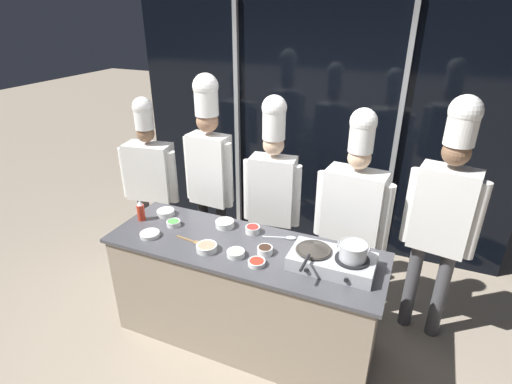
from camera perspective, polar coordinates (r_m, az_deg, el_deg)
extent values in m
plane|color=gray|center=(3.66, -1.64, -19.79)|extent=(24.00, 24.00, 0.00)
cube|color=black|center=(4.46, 8.03, 8.92)|extent=(4.18, 0.04, 2.70)
cube|color=gray|center=(4.72, -2.69, 10.05)|extent=(0.05, 0.05, 2.70)
cube|color=gray|center=(4.29, 19.43, 7.02)|extent=(0.05, 0.05, 2.70)
cube|color=gray|center=(3.36, -1.74, -14.48)|extent=(2.09, 0.68, 0.88)
cube|color=#47474C|center=(3.09, -1.85, -7.97)|extent=(2.16, 0.72, 0.03)
cube|color=#B2B5BA|center=(2.88, 10.80, -9.71)|extent=(0.59, 0.32, 0.10)
cylinder|color=black|center=(2.87, 8.24, -8.26)|extent=(0.24, 0.24, 0.01)
cylinder|color=black|center=(2.77, 7.19, -11.04)|extent=(0.03, 0.01, 0.03)
cylinder|color=black|center=(2.83, 13.58, -9.31)|extent=(0.24, 0.24, 0.01)
cylinder|color=black|center=(2.72, 12.77, -12.19)|extent=(0.03, 0.01, 0.03)
cylinder|color=#38332D|center=(2.86, 8.25, -8.09)|extent=(0.24, 0.24, 0.01)
cone|color=#38332D|center=(2.85, 8.28, -7.77)|extent=(0.26, 0.26, 0.05)
cylinder|color=black|center=(2.67, 7.01, -9.96)|extent=(0.02, 0.19, 0.02)
cylinder|color=#B7BABF|center=(2.80, 13.71, -8.27)|extent=(0.18, 0.18, 0.11)
torus|color=#B7BABF|center=(2.77, 13.82, -7.31)|extent=(0.19, 0.19, 0.01)
torus|color=#B7BABF|center=(2.79, 11.69, -7.26)|extent=(0.01, 0.05, 0.05)
torus|color=#B7BABF|center=(2.77, 15.90, -8.05)|extent=(0.01, 0.05, 0.05)
cylinder|color=red|center=(3.54, -16.11, -2.81)|extent=(0.06, 0.06, 0.14)
cone|color=white|center=(3.50, -16.29, -1.49)|extent=(0.05, 0.05, 0.04)
cylinder|color=white|center=(3.30, -14.92, -5.89)|extent=(0.16, 0.16, 0.03)
torus|color=white|center=(3.30, -14.95, -5.66)|extent=(0.16, 0.16, 0.01)
cylinder|color=silver|center=(3.30, -14.94, -5.76)|extent=(0.13, 0.13, 0.02)
cylinder|color=white|center=(3.04, -7.05, -7.93)|extent=(0.16, 0.16, 0.05)
torus|color=white|center=(3.02, -7.08, -7.54)|extent=(0.16, 0.16, 0.01)
cylinder|color=#9E896B|center=(3.03, -7.07, -7.72)|extent=(0.13, 0.13, 0.03)
cylinder|color=white|center=(2.98, 1.29, -8.34)|extent=(0.12, 0.12, 0.05)
torus|color=white|center=(2.97, 1.29, -7.92)|extent=(0.12, 0.12, 0.01)
cylinder|color=#382319|center=(2.98, 1.29, -8.12)|extent=(0.09, 0.09, 0.03)
cylinder|color=white|center=(3.59, -12.77, -2.91)|extent=(0.15, 0.15, 0.04)
torus|color=white|center=(3.58, -12.80, -2.60)|extent=(0.15, 0.15, 0.01)
cylinder|color=white|center=(3.58, -12.79, -2.74)|extent=(0.12, 0.12, 0.02)
cylinder|color=white|center=(2.96, -2.91, -8.77)|extent=(0.13, 0.13, 0.04)
torus|color=white|center=(2.95, -2.92, -8.45)|extent=(0.13, 0.13, 0.01)
cylinder|color=#EAA893|center=(2.96, -2.91, -8.60)|extent=(0.11, 0.11, 0.02)
cylinder|color=white|center=(3.33, -4.47, -4.56)|extent=(0.15, 0.15, 0.05)
torus|color=white|center=(3.32, -4.49, -4.18)|extent=(0.16, 0.16, 0.01)
cylinder|color=beige|center=(3.32, -4.48, -4.36)|extent=(0.13, 0.13, 0.03)
cylinder|color=white|center=(3.41, -11.70, -4.40)|extent=(0.11, 0.11, 0.04)
torus|color=white|center=(3.40, -11.73, -4.11)|extent=(0.12, 0.12, 0.01)
cylinder|color=#4C9E47|center=(3.40, -11.72, -4.24)|extent=(0.09, 0.09, 0.02)
cylinder|color=white|center=(2.87, 0.10, -10.09)|extent=(0.12, 0.12, 0.03)
torus|color=white|center=(2.86, 0.10, -9.83)|extent=(0.13, 0.13, 0.01)
cylinder|color=#B22D1E|center=(2.87, 0.10, -9.94)|extent=(0.10, 0.10, 0.02)
cylinder|color=white|center=(3.24, -0.48, -5.41)|extent=(0.12, 0.12, 0.05)
torus|color=white|center=(3.22, -0.48, -5.00)|extent=(0.12, 0.12, 0.01)
cylinder|color=red|center=(3.23, -0.48, -5.19)|extent=(0.10, 0.10, 0.03)
cube|color=olive|center=(3.21, -10.10, -6.58)|extent=(0.17, 0.03, 0.01)
ellipsoid|color=olive|center=(3.14, -8.34, -7.16)|extent=(0.08, 0.06, 0.02)
cube|color=#B2B5BA|center=(3.18, 2.57, -6.48)|extent=(0.18, 0.07, 0.01)
ellipsoid|color=#B2B5BA|center=(3.18, 5.03, -6.52)|extent=(0.10, 0.08, 0.02)
cylinder|color=#4C4C51|center=(4.49, -12.49, -5.06)|extent=(0.12, 0.12, 0.73)
cylinder|color=#4C4C51|center=(4.61, -15.40, -4.60)|extent=(0.12, 0.12, 0.73)
cube|color=white|center=(4.27, -14.88, 2.87)|extent=(0.50, 0.32, 0.59)
cylinder|color=white|center=(4.13, -11.85, 2.07)|extent=(0.09, 0.09, 0.54)
cylinder|color=white|center=(4.37, -18.13, 2.67)|extent=(0.09, 0.09, 0.54)
sphere|color=brown|center=(4.13, -15.50, 8.04)|extent=(0.17, 0.17, 0.17)
cylinder|color=white|center=(4.09, -15.75, 10.13)|extent=(0.18, 0.18, 0.22)
sphere|color=white|center=(4.07, -15.93, 11.60)|extent=(0.20, 0.20, 0.20)
cylinder|color=#232326|center=(4.08, -4.81, -6.95)|extent=(0.10, 0.10, 0.84)
cylinder|color=#232326|center=(4.18, -7.32, -6.24)|extent=(0.10, 0.10, 0.84)
cube|color=white|center=(3.79, -6.60, 3.20)|extent=(0.39, 0.22, 0.68)
cylinder|color=white|center=(3.66, -4.00, 2.33)|extent=(0.08, 0.08, 0.62)
cylinder|color=white|center=(3.88, -9.52, 3.40)|extent=(0.08, 0.08, 0.62)
sphere|color=#A87A5B|center=(3.64, -6.97, 9.99)|extent=(0.20, 0.20, 0.20)
cylinder|color=white|center=(3.60, -7.12, 12.77)|extent=(0.21, 0.21, 0.25)
sphere|color=white|center=(3.57, -7.23, 14.75)|extent=(0.23, 0.23, 0.23)
cylinder|color=#4C4C51|center=(3.89, 3.78, -9.27)|extent=(0.10, 0.10, 0.77)
cylinder|color=#4C4C51|center=(3.94, 0.66, -8.74)|extent=(0.10, 0.10, 0.77)
cube|color=white|center=(3.57, 2.40, 0.28)|extent=(0.42, 0.24, 0.62)
cylinder|color=white|center=(3.50, 5.76, -0.62)|extent=(0.08, 0.08, 0.57)
cylinder|color=white|center=(3.61, -1.15, 0.31)|extent=(0.08, 0.08, 0.57)
sphere|color=beige|center=(3.41, 2.52, 6.78)|extent=(0.18, 0.18, 0.18)
cylinder|color=white|center=(3.36, 2.58, 9.74)|extent=(0.19, 0.19, 0.27)
sphere|color=white|center=(3.32, 2.63, 11.95)|extent=(0.21, 0.21, 0.21)
cylinder|color=#232326|center=(3.72, 14.63, -11.99)|extent=(0.12, 0.12, 0.77)
cylinder|color=#232326|center=(3.77, 10.75, -10.99)|extent=(0.12, 0.12, 0.77)
cube|color=white|center=(3.38, 13.78, -1.99)|extent=(0.50, 0.29, 0.62)
cylinder|color=white|center=(3.31, 17.97, -3.59)|extent=(0.10, 0.10, 0.57)
cylinder|color=white|center=(3.43, 9.30, -1.62)|extent=(0.10, 0.10, 0.57)
sphere|color=beige|center=(3.22, 14.55, 4.78)|extent=(0.18, 0.18, 0.18)
cylinder|color=white|center=(3.16, 14.88, 7.62)|extent=(0.19, 0.19, 0.24)
sphere|color=white|center=(3.13, 15.12, 9.67)|extent=(0.21, 0.21, 0.21)
cylinder|color=#4C4C51|center=(3.73, 24.78, -13.09)|extent=(0.11, 0.11, 0.84)
cylinder|color=#4C4C51|center=(3.74, 21.29, -12.21)|extent=(0.11, 0.11, 0.84)
cube|color=white|center=(3.35, 25.19, -2.31)|extent=(0.45, 0.28, 0.68)
cylinder|color=white|center=(3.32, 28.97, -3.70)|extent=(0.08, 0.08, 0.62)
cylinder|color=white|center=(3.35, 21.17, -1.83)|extent=(0.08, 0.08, 0.62)
sphere|color=brown|center=(3.18, 26.71, 5.09)|extent=(0.20, 0.20, 0.20)
cylinder|color=white|center=(3.14, 27.33, 8.08)|extent=(0.21, 0.21, 0.24)
sphere|color=white|center=(3.11, 27.77, 10.18)|extent=(0.23, 0.23, 0.23)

